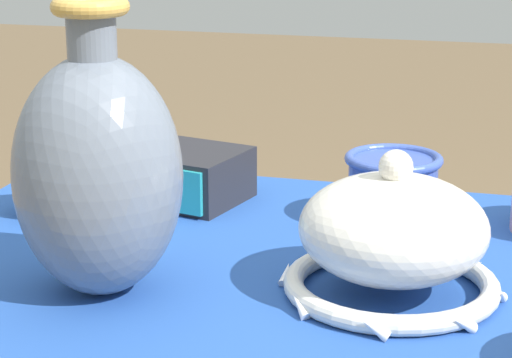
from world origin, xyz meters
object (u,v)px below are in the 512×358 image
at_px(vase_dome_bell, 393,240).
at_px(cup_wide_cobalt, 393,187).
at_px(jar_round_celadon, 49,176).
at_px(mosaic_tile_box, 186,176).
at_px(vase_tall_bulbous, 98,172).

distance_m(vase_dome_bell, cup_wide_cobalt, 0.24).
bearing_deg(cup_wide_cobalt, jar_round_celadon, -169.92).
height_order(mosaic_tile_box, jar_round_celadon, jar_round_celadon).
bearing_deg(jar_round_celadon, cup_wide_cobalt, 10.08).
height_order(vase_tall_bulbous, vase_dome_bell, vase_tall_bulbous).
bearing_deg(jar_round_celadon, mosaic_tile_box, 33.43).
xyz_separation_m(cup_wide_cobalt, jar_round_celadon, (-0.44, -0.08, 0.00)).
xyz_separation_m(mosaic_tile_box, cup_wide_cobalt, (0.29, -0.02, 0.01)).
relative_size(vase_tall_bulbous, mosaic_tile_box, 1.79).
relative_size(vase_tall_bulbous, vase_dome_bell, 1.29).
relative_size(vase_dome_bell, jar_round_celadon, 2.13).
bearing_deg(vase_dome_bell, jar_round_celadon, 162.07).
height_order(mosaic_tile_box, cup_wide_cobalt, cup_wide_cobalt).
bearing_deg(vase_dome_bell, cup_wide_cobalt, 97.71).
distance_m(vase_tall_bulbous, cup_wide_cobalt, 0.42).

